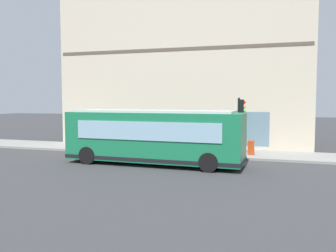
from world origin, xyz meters
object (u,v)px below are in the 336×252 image
(pedestrian_walking_along_curb, at_px, (105,135))
(pedestrian_near_building_entrance, at_px, (121,138))
(city_bus_nearside, at_px, (154,137))
(pedestrian_near_hydrant, at_px, (131,134))
(pedestrian_by_light_pole, at_px, (179,139))
(newspaper_vending_box, at_px, (251,148))
(traffic_light_near_corner, at_px, (241,116))
(fire_hydrant, at_px, (165,144))

(pedestrian_walking_along_curb, distance_m, pedestrian_near_building_entrance, 1.65)
(city_bus_nearside, relative_size, pedestrian_near_building_entrance, 6.44)
(pedestrian_near_hydrant, bearing_deg, pedestrian_by_light_pole, -109.37)
(city_bus_nearside, relative_size, newspaper_vending_box, 11.22)
(pedestrian_near_hydrant, bearing_deg, pedestrian_walking_along_curb, 129.11)
(city_bus_nearside, relative_size, pedestrian_near_hydrant, 5.84)
(pedestrian_walking_along_curb, height_order, pedestrian_near_building_entrance, pedestrian_walking_along_curb)
(pedestrian_walking_along_curb, height_order, newspaper_vending_box, pedestrian_walking_along_curb)
(pedestrian_walking_along_curb, bearing_deg, newspaper_vending_box, -88.99)
(pedestrian_walking_along_curb, bearing_deg, traffic_light_near_corner, -93.55)
(pedestrian_walking_along_curb, xyz_separation_m, pedestrian_near_building_entrance, (-0.61, -1.53, -0.08))
(city_bus_nearside, xyz_separation_m, fire_hydrant, (4.90, 0.94, -1.04))
(traffic_light_near_corner, xyz_separation_m, newspaper_vending_box, (0.78, -0.60, -2.07))
(fire_hydrant, height_order, newspaper_vending_box, newspaper_vending_box)
(fire_hydrant, bearing_deg, pedestrian_walking_along_curb, 100.03)
(city_bus_nearside, distance_m, pedestrian_by_light_pole, 3.97)
(fire_hydrant, bearing_deg, city_bus_nearside, -169.13)
(traffic_light_near_corner, height_order, pedestrian_walking_along_curb, traffic_light_near_corner)
(traffic_light_near_corner, bearing_deg, city_bus_nearside, 128.54)
(pedestrian_near_hydrant, distance_m, pedestrian_by_light_pole, 4.33)
(pedestrian_near_building_entrance, distance_m, newspaper_vending_box, 8.79)
(traffic_light_near_corner, distance_m, pedestrian_near_building_entrance, 8.30)
(pedestrian_near_hydrant, distance_m, newspaper_vending_box, 8.85)
(pedestrian_near_building_entrance, bearing_deg, pedestrian_near_hydrant, 0.91)
(traffic_light_near_corner, relative_size, pedestrian_near_building_entrance, 2.31)
(newspaper_vending_box, bearing_deg, pedestrian_near_building_entrance, 95.21)
(fire_hydrant, distance_m, pedestrian_walking_along_curb, 4.39)
(pedestrian_near_building_entrance, bearing_deg, city_bus_nearside, -133.65)
(pedestrian_near_hydrant, bearing_deg, pedestrian_near_building_entrance, -179.09)
(fire_hydrant, relative_size, pedestrian_near_building_entrance, 0.47)
(traffic_light_near_corner, height_order, newspaper_vending_box, traffic_light_near_corner)
(city_bus_nearside, height_order, pedestrian_near_building_entrance, city_bus_nearside)
(pedestrian_by_light_pole, bearing_deg, pedestrian_near_hydrant, 70.63)
(traffic_light_near_corner, bearing_deg, pedestrian_near_building_entrance, 90.11)
(pedestrian_by_light_pole, bearing_deg, pedestrian_near_building_entrance, 95.58)
(pedestrian_walking_along_curb, bearing_deg, city_bus_nearside, -128.41)
(city_bus_nearside, relative_size, pedestrian_by_light_pole, 6.32)
(traffic_light_near_corner, bearing_deg, pedestrian_by_light_pole, 84.67)
(city_bus_nearside, distance_m, traffic_light_near_corner, 5.79)
(fire_hydrant, bearing_deg, traffic_light_near_corner, -104.15)
(pedestrian_walking_along_curb, bearing_deg, pedestrian_by_light_pole, -92.24)
(fire_hydrant, relative_size, pedestrian_walking_along_curb, 0.44)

